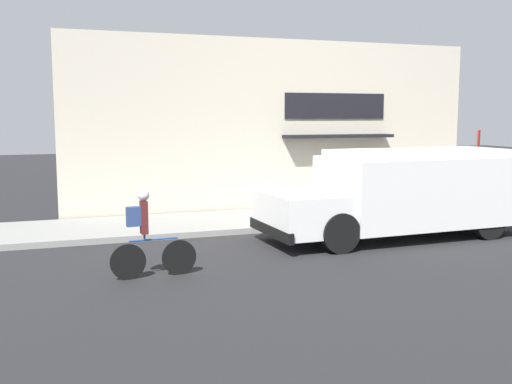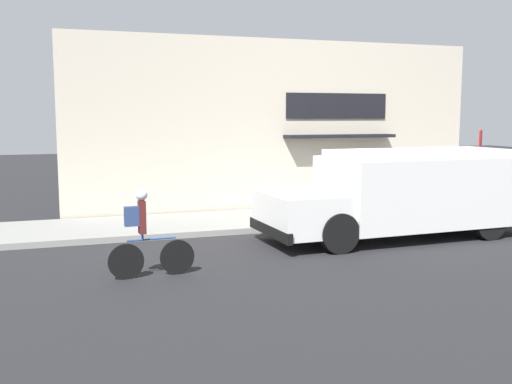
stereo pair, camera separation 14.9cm
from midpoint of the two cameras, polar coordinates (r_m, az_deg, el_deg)
ground_plane at (r=16.03m, az=6.08°, el=-3.52°), size 70.00×70.00×0.00m
sidewalk at (r=17.36m, az=3.95°, el=-2.41°), size 28.00×3.00×0.15m
storefront at (r=18.67m, az=2.12°, el=6.26°), size 13.19×0.76×5.31m
school_bus at (r=15.24m, az=13.85°, el=0.06°), size 6.73×2.89×2.15m
cyclist at (r=11.27m, az=-10.71°, el=-4.00°), size 1.63×0.22×1.67m
stop_sign_post at (r=19.20m, az=20.12°, el=3.27°), size 0.45×0.45×2.46m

